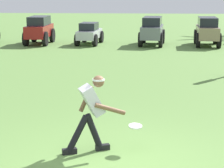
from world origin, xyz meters
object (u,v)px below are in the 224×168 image
at_px(frisbee_in_flight, 135,126).
at_px(parked_car_slot_b, 39,29).
at_px(parked_car_slot_c, 89,33).
at_px(parked_car_slot_d, 152,30).
at_px(parked_car_slot_e, 207,31).
at_px(frisbee_thrower, 91,109).

xyz_separation_m(frisbee_in_flight, parked_car_slot_b, (-5.01, 14.48, 0.28)).
bearing_deg(parked_car_slot_c, parked_car_slot_d, -2.15).
bearing_deg(parked_car_slot_d, parked_car_slot_e, -1.84).
distance_m(frisbee_thrower, parked_car_slot_c, 14.72).
bearing_deg(frisbee_in_flight, parked_car_slot_e, 76.44).
height_order(frisbee_thrower, parked_car_slot_b, parked_car_slot_b).
xyz_separation_m(parked_car_slot_c, parked_car_slot_e, (5.90, -0.21, 0.18)).
relative_size(parked_car_slot_b, parked_car_slot_e, 0.99).
height_order(parked_car_slot_d, parked_car_slot_e, same).
height_order(frisbee_thrower, parked_car_slot_c, frisbee_thrower).
distance_m(parked_car_slot_b, parked_car_slot_e, 8.46).
distance_m(parked_car_slot_d, parked_car_slot_e, 2.72).
height_order(frisbee_in_flight, parked_car_slot_e, parked_car_slot_e).
bearing_deg(frisbee_in_flight, parked_car_slot_b, 109.08).
xyz_separation_m(parked_car_slot_b, parked_car_slot_d, (5.74, -0.08, 0.00)).
bearing_deg(parked_car_slot_c, frisbee_thrower, -83.53).
bearing_deg(parked_car_slot_e, frisbee_thrower, -106.38).
height_order(parked_car_slot_b, parked_car_slot_c, parked_car_slot_b).
relative_size(frisbee_in_flight, parked_car_slot_e, 0.14).
relative_size(frisbee_thrower, parked_car_slot_c, 0.61).
xyz_separation_m(parked_car_slot_c, parked_car_slot_d, (3.17, -0.12, 0.18)).
bearing_deg(parked_car_slot_b, parked_car_slot_c, 0.90).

